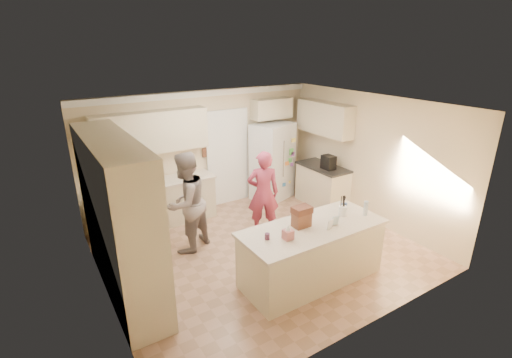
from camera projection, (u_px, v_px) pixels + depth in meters
floor at (262, 251)px, 6.66m from camera, size 5.20×4.60×0.02m
ceiling at (263, 105)px, 5.75m from camera, size 5.20×4.60×0.02m
wall_back at (204, 151)px, 8.03m from camera, size 5.20×0.02×2.60m
wall_front at (369, 243)px, 4.37m from camera, size 5.20×0.02×2.60m
wall_left at (97, 221)px, 4.89m from camera, size 0.02×4.60×2.60m
wall_right at (370, 159)px, 7.51m from camera, size 0.02×4.60×2.60m
crown_back at (202, 94)px, 7.57m from camera, size 5.20×0.08×0.12m
pantry_bank at (119, 219)px, 5.25m from camera, size 0.60×2.60×2.35m
back_base_cab at (161, 204)px, 7.51m from camera, size 2.20×0.60×0.88m
back_countertop at (159, 183)px, 7.34m from camera, size 2.24×0.63×0.04m
back_upper_cab at (152, 132)px, 7.10m from camera, size 2.20×0.35×0.80m
doorway_opening at (227, 159)px, 8.37m from camera, size 0.90×0.06×2.10m
doorway_casing at (228, 159)px, 8.34m from camera, size 1.02×0.03×2.22m
wall_frame_upper at (205, 140)px, 7.92m from camera, size 0.15×0.02×0.20m
wall_frame_lower at (206, 152)px, 8.02m from camera, size 0.15×0.02×0.20m
refrigerator at (272, 161)px, 8.66m from camera, size 1.07×0.94×1.80m
fridge_seam at (281, 165)px, 8.38m from camera, size 0.02×0.02×1.78m
fridge_dispenser at (274, 157)px, 8.17m from camera, size 0.22×0.03×0.35m
fridge_handle_l at (280, 160)px, 8.29m from camera, size 0.02×0.02×0.85m
fridge_handle_r at (284, 159)px, 8.34m from camera, size 0.02×0.02×0.85m
over_fridge_cab at (272, 109)px, 8.44m from camera, size 0.95×0.35×0.45m
right_base_cab at (322, 186)px, 8.45m from camera, size 0.60×1.20×0.88m
right_countertop at (323, 167)px, 8.28m from camera, size 0.63×1.24×0.04m
right_upper_cab at (325, 118)px, 8.14m from camera, size 0.35×1.50×0.70m
coffee_maker at (328, 162)px, 8.05m from camera, size 0.22×0.28×0.30m
island_base at (311, 254)px, 5.73m from camera, size 2.20×0.90×0.88m
island_top at (313, 228)px, 5.57m from camera, size 2.28×0.96×0.05m
utensil_crock at (343, 211)px, 5.90m from camera, size 0.13×0.13×0.15m
tissue_box at (288, 235)px, 5.18m from camera, size 0.13×0.13×0.14m
tissue_plume at (288, 228)px, 5.14m from camera, size 0.08×0.08×0.08m
dollhouse_body at (301, 220)px, 5.53m from camera, size 0.26×0.18×0.22m
dollhouse_roof at (302, 210)px, 5.47m from camera, size 0.28×0.20×0.10m
jam_jar at (267, 236)px, 5.19m from camera, size 0.07×0.07×0.09m
greeting_card_a at (330, 224)px, 5.45m from camera, size 0.12×0.06×0.16m
greeting_card_b at (335, 221)px, 5.57m from camera, size 0.12×0.05×0.16m
water_bottle at (366, 208)px, 5.88m from camera, size 0.07×0.07×0.24m
shaker_salt at (343, 206)px, 6.13m from camera, size 0.05×0.05×0.09m
shaker_pepper at (346, 205)px, 6.17m from camera, size 0.05×0.05×0.09m
teen_boy at (186, 203)px, 6.43m from camera, size 1.09×1.01×1.81m
teen_girl at (263, 193)px, 7.02m from camera, size 0.72×0.62×1.66m
fridge_magnets at (281, 166)px, 8.37m from camera, size 0.76×0.02×1.44m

